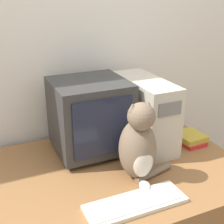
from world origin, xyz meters
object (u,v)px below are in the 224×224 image
at_px(cat, 139,146).
at_px(book_stack, 190,138).
at_px(crt_monitor, 90,116).
at_px(pen, 110,200).
at_px(keyboard, 136,203).
at_px(computer_tower, 145,112).

relative_size(cat, book_stack, 2.09).
distance_m(crt_monitor, pen, 0.51).
xyz_separation_m(keyboard, pen, (-0.09, 0.07, -0.01)).
bearing_deg(computer_tower, keyboard, -122.89).
bearing_deg(keyboard, computer_tower, 57.11).
height_order(computer_tower, keyboard, computer_tower).
relative_size(crt_monitor, cat, 1.02).
relative_size(book_stack, pen, 1.40).
distance_m(cat, pen, 0.28).
bearing_deg(crt_monitor, pen, -100.40).
relative_size(computer_tower, cat, 1.22).
xyz_separation_m(computer_tower, book_stack, (0.25, -0.11, -0.17)).
xyz_separation_m(keyboard, book_stack, (0.56, 0.38, 0.02)).
distance_m(keyboard, pen, 0.11).
distance_m(keyboard, book_stack, 0.68).
bearing_deg(keyboard, book_stack, 33.79).
relative_size(crt_monitor, computer_tower, 0.84).
bearing_deg(cat, crt_monitor, 116.50).
bearing_deg(book_stack, crt_monitor, 164.95).
distance_m(computer_tower, keyboard, 0.60).
bearing_deg(keyboard, pen, 141.74).
bearing_deg(computer_tower, cat, -124.05).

